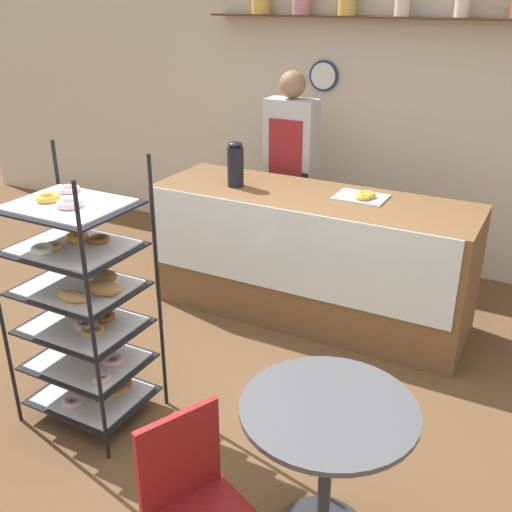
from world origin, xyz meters
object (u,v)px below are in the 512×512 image
person_worker (290,166)px  cafe_table (327,440)px  donut_tray_counter (363,196)px  coffee_carafe (235,164)px  cafe_chair (193,497)px  pastry_rack (83,304)px

person_worker → cafe_table: bearing=-61.7°
person_worker → donut_tray_counter: 1.02m
cafe_table → coffee_carafe: size_ratio=2.22×
person_worker → cafe_table: person_worker is taller
cafe_table → cafe_chair: cafe_chair is taller
person_worker → donut_tray_counter: size_ratio=4.86×
donut_tray_counter → cafe_table: bearing=-74.6°
cafe_chair → donut_tray_counter: bearing=29.3°
cafe_chair → cafe_table: bearing=-7.5°
person_worker → coffee_carafe: bearing=-99.3°
pastry_rack → coffee_carafe: bearing=88.9°
person_worker → cafe_chair: size_ratio=1.98×
cafe_chair → donut_tray_counter: (-0.22, 2.58, 0.45)m
pastry_rack → cafe_table: pastry_rack is taller
pastry_rack → cafe_chair: (1.22, -0.74, -0.19)m
pastry_rack → coffee_carafe: 1.73m
person_worker → cafe_chair: 3.35m
pastry_rack → cafe_chair: 1.44m
person_worker → cafe_table: (1.40, -2.61, -0.42)m
cafe_chair → donut_tray_counter: donut_tray_counter is taller
coffee_carafe → cafe_chair: bearing=-63.8°
pastry_rack → cafe_table: 1.58m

